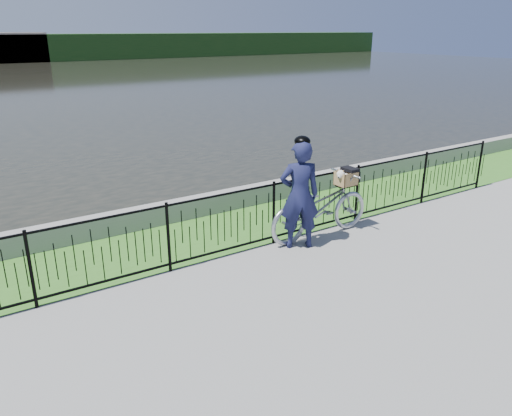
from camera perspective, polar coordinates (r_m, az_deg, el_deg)
ground at (r=7.30m, az=2.81°, el=-10.00°), size 120.00×120.00×0.00m
grass_strip at (r=9.31m, az=-6.63°, el=-3.24°), size 60.00×2.00×0.01m
quay_wall at (r=10.08m, az=-9.26°, el=-0.33°), size 60.00×0.30×0.40m
fence at (r=8.27m, az=-3.64°, el=-1.89°), size 14.00×0.06×1.15m
far_building_right at (r=64.37m, az=-25.62°, el=16.21°), size 6.00×3.00×3.20m
bicycle_rig at (r=9.14m, az=7.37°, el=0.18°), size 2.18×0.76×1.23m
cyclist at (r=8.54m, az=5.00°, el=1.59°), size 0.82×0.70×1.97m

